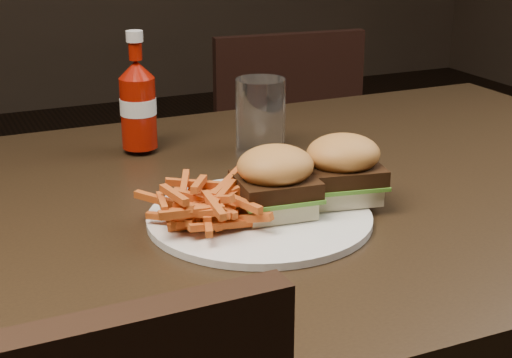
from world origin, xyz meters
name	(u,v)px	position (x,y,z in m)	size (l,w,h in m)	color
dining_table	(298,201)	(0.00, 0.00, 0.73)	(1.20, 0.80, 0.04)	black
chair_far	(264,178)	(0.35, 0.86, 0.43)	(0.37, 0.37, 0.04)	black
plate	(260,218)	(-0.10, -0.09, 0.76)	(0.26, 0.26, 0.01)	white
sandwich_half_a	(275,204)	(-0.08, -0.09, 0.77)	(0.08, 0.08, 0.02)	beige
sandwich_half_b	(342,190)	(0.02, -0.08, 0.77)	(0.08, 0.08, 0.02)	#F3E8B4
fries_pile	(206,205)	(-0.16, -0.09, 0.78)	(0.11, 0.11, 0.04)	#C94012
ketchup_bottle	(138,113)	(-0.15, 0.23, 0.81)	(0.05, 0.05, 0.10)	#8F1205
tumbler	(260,117)	(0.01, 0.15, 0.81)	(0.07, 0.07, 0.11)	white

